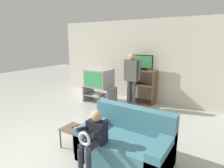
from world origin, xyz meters
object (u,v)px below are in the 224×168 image
object	(u,v)px
tv_stand	(100,95)
person_seated_child	(93,137)
couch	(126,144)
television_flat	(143,63)
media_shelf	(143,86)
remote_control_white	(76,128)
person_standing_adult	(132,75)
snack_table	(73,130)
television_main	(99,78)
remote_control_black	(75,127)

from	to	relation	value
tv_stand	person_seated_child	bearing A→B (deg)	-54.83
couch	television_flat	bearing A→B (deg)	109.51
media_shelf	remote_control_white	xyz separation A→B (m)	(0.03, -3.07, -0.15)
television_flat	person_standing_adult	bearing A→B (deg)	-95.50
snack_table	couch	size ratio (longest dim) A/B	0.26
couch	person_seated_child	xyz separation A→B (m)	(-0.29, -0.49, 0.28)
tv_stand	snack_table	bearing A→B (deg)	-64.24
media_shelf	person_seated_child	size ratio (longest dim) A/B	1.10
person_seated_child	person_standing_adult	bearing A→B (deg)	106.19
remote_control_white	snack_table	bearing A→B (deg)	-177.63
tv_stand	television_flat	world-z (taller)	television_flat
person_seated_child	television_main	bearing A→B (deg)	125.42
media_shelf	couch	world-z (taller)	media_shelf
tv_stand	person_standing_adult	distance (m)	1.30
television_flat	person_seated_child	world-z (taller)	television_flat
remote_control_black	remote_control_white	distance (m)	0.04
television_main	television_flat	size ratio (longest dim) A/B	1.18
couch	person_seated_child	size ratio (longest dim) A/B	1.51
person_standing_adult	television_flat	bearing A→B (deg)	84.50
remote_control_white	person_standing_adult	distance (m)	2.53
snack_table	person_seated_child	world-z (taller)	person_seated_child
tv_stand	media_shelf	xyz separation A→B (m)	(1.15, 0.74, 0.29)
television_flat	remote_control_white	world-z (taller)	television_flat
remote_control_white	person_seated_child	distance (m)	0.79
television_main	remote_control_black	world-z (taller)	television_main
couch	person_seated_child	bearing A→B (deg)	-120.06
media_shelf	person_seated_child	xyz separation A→B (m)	(0.72, -3.41, 0.04)
television_flat	remote_control_white	xyz separation A→B (m)	(0.06, -3.09, -0.88)
remote_control_black	person_seated_child	world-z (taller)	person_seated_child
media_shelf	person_standing_adult	size ratio (longest dim) A/B	0.65
media_shelf	remote_control_white	distance (m)	3.07
remote_control_black	tv_stand	bearing A→B (deg)	132.90
snack_table	remote_control_white	distance (m)	0.09
couch	person_standing_adult	bearing A→B (deg)	115.49
television_main	remote_control_black	bearing A→B (deg)	-62.94
tv_stand	couch	bearing A→B (deg)	-45.09
television_main	television_flat	distance (m)	1.45
couch	person_standing_adult	size ratio (longest dim) A/B	0.90
remote_control_white	person_standing_adult	size ratio (longest dim) A/B	0.09
television_main	person_standing_adult	xyz separation A→B (m)	(1.09, 0.12, 0.18)
television_flat	remote_control_black	size ratio (longest dim) A/B	4.51
television_main	person_seated_child	size ratio (longest dim) A/B	0.79
person_standing_adult	person_seated_child	world-z (taller)	person_standing_adult
snack_table	remote_control_black	distance (m)	0.08
tv_stand	couch	distance (m)	3.07
media_shelf	snack_table	world-z (taller)	media_shelf
tv_stand	couch	world-z (taller)	couch
couch	snack_table	bearing A→B (deg)	-170.82
media_shelf	person_standing_adult	world-z (taller)	person_standing_adult
television_flat	remote_control_black	bearing A→B (deg)	-89.40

